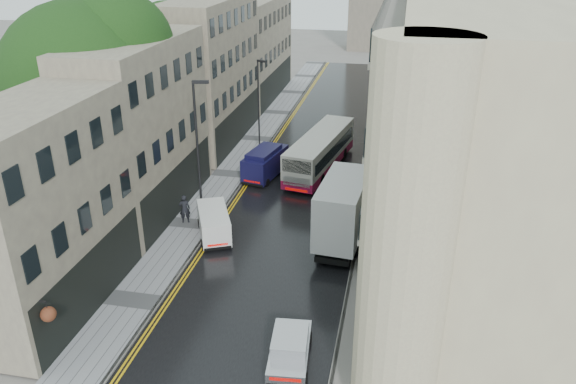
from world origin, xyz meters
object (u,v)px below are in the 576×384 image
at_px(silver_hatchback, 268,368).
at_px(pedestrian, 185,209).
at_px(white_van, 203,236).
at_px(lamp_post_far, 259,106).
at_px(tree_far, 173,74).
at_px(tree_near, 86,109).
at_px(cream_bus, 294,163).
at_px(white_lorry, 320,220).
at_px(navy_van, 245,168).
at_px(lamp_post_near, 198,152).

height_order(silver_hatchback, pedestrian, pedestrian).
xyz_separation_m(white_van, lamp_post_far, (-0.83, 16.55, 2.99)).
distance_m(tree_far, lamp_post_far, 7.61).
bearing_deg(tree_near, cream_bus, 32.20).
height_order(tree_far, silver_hatchback, tree_far).
bearing_deg(tree_near, pedestrian, -6.49).
bearing_deg(white_lorry, cream_bus, 114.16).
distance_m(tree_near, cream_bus, 14.77).
bearing_deg(cream_bus, tree_near, -137.77).
bearing_deg(cream_bus, lamp_post_far, 135.11).
bearing_deg(white_van, silver_hatchback, -81.52).
xyz_separation_m(cream_bus, white_van, (-3.23, -10.78, -0.54)).
relative_size(tree_near, navy_van, 3.01).
xyz_separation_m(tree_far, white_van, (8.07, -16.48, -5.33)).
relative_size(silver_hatchback, lamp_post_near, 0.42).
xyz_separation_m(silver_hatchback, lamp_post_far, (-6.99, 26.16, 3.18)).
bearing_deg(tree_far, cream_bus, -26.77).
distance_m(tree_far, navy_van, 11.51).
relative_size(white_van, lamp_post_far, 0.52).
bearing_deg(tree_near, navy_van, 37.56).
bearing_deg(lamp_post_near, pedestrian, -137.10).
height_order(tree_far, white_van, tree_far).
height_order(white_lorry, pedestrian, white_lorry).
xyz_separation_m(tree_near, cream_bus, (11.59, 7.30, -5.51)).
distance_m(white_lorry, pedestrian, 9.03).
xyz_separation_m(white_van, lamp_post_near, (-1.45, 3.84, 3.62)).
height_order(white_lorry, navy_van, white_lorry).
height_order(tree_near, white_lorry, tree_near).
bearing_deg(white_van, pedestrian, 103.92).
distance_m(tree_near, tree_far, 13.02).
relative_size(silver_hatchback, pedestrian, 1.96).
height_order(tree_far, navy_van, tree_far).
distance_m(tree_near, silver_hatchback, 20.53).
bearing_deg(lamp_post_near, tree_far, 104.94).
bearing_deg(pedestrian, cream_bus, -144.91).
xyz_separation_m(white_lorry, navy_van, (-6.80, 8.74, -0.89)).
xyz_separation_m(navy_van, pedestrian, (-2.01, -7.01, -0.14)).
bearing_deg(white_van, cream_bus, 49.16).
bearing_deg(pedestrian, tree_near, -27.38).
distance_m(white_lorry, silver_hatchback, 10.76).
height_order(white_van, navy_van, navy_van).
relative_size(silver_hatchback, white_van, 0.94).
bearing_deg(silver_hatchback, lamp_post_far, 99.56).
height_order(white_van, lamp_post_near, lamp_post_near).
height_order(white_lorry, lamp_post_far, lamp_post_far).
bearing_deg(navy_van, lamp_post_near, -90.63).
bearing_deg(lamp_post_far, tree_near, -99.03).
bearing_deg(white_van, navy_van, 66.80).
bearing_deg(silver_hatchback, tree_far, 113.21).
height_order(tree_far, cream_bus, tree_far).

